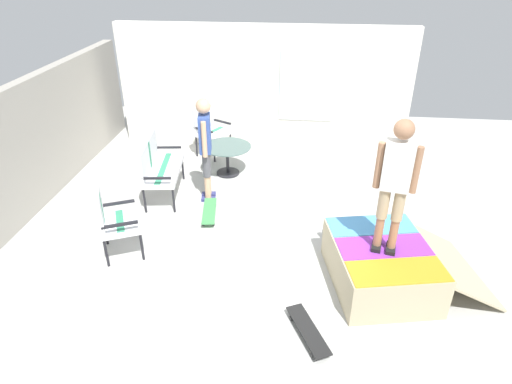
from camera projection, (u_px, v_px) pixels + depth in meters
ground_plane at (272, 252)px, 6.36m from camera, size 12.00×12.00×0.10m
house_facade at (264, 88)px, 9.06m from camera, size 0.23×6.00×2.52m
skate_ramp at (383, 264)px, 5.58m from camera, size 1.78×2.18×0.58m
patio_bench at (156, 163)px, 7.42m from camera, size 1.31×0.70×1.02m
patio_chair_near_house at (209, 126)px, 8.97m from camera, size 0.81×0.78×1.02m
patio_chair_by_wall at (110, 217)px, 5.96m from camera, size 0.79×0.76×1.02m
patio_table at (227, 154)px, 8.25m from camera, size 0.90×0.90×0.57m
person_watching at (205, 142)px, 7.11m from camera, size 0.48×0.28×1.77m
person_skater at (396, 179)px, 4.91m from camera, size 0.29×0.47×1.67m
skateboard_by_bench at (209, 211)px, 7.08m from camera, size 0.82×0.31×0.10m
skateboard_spare at (308, 330)px, 4.89m from camera, size 0.81×0.53×0.10m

